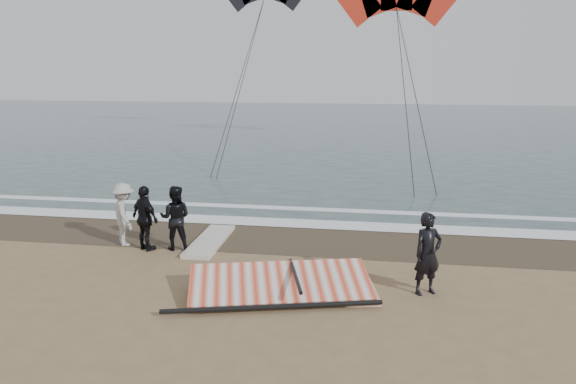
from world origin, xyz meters
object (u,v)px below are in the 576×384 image
Objects in this scene: board_white at (354,281)px; board_cream at (210,241)px; man_main at (428,254)px; sail_rig at (278,284)px.

board_cream reaches higher than board_white.
man_main is 3.03m from sail_rig.
man_main is at bearing -26.39° from board_cream.
board_cream is (-3.81, 2.16, 0.01)m from board_white.
man_main reaches higher than board_cream.
sail_rig is at bearing -52.78° from board_cream.
board_cream is at bearing 123.99° from man_main.
board_white is 0.92× the size of board_cream.
sail_rig is (-2.92, -0.47, -0.64)m from man_main.
board_white is at bearing 27.65° from sail_rig.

